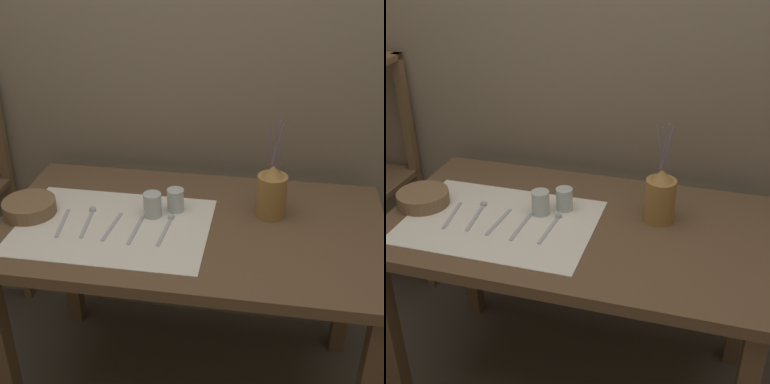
% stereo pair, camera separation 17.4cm
% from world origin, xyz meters
% --- Properties ---
extents(ground_plane, '(12.00, 12.00, 0.00)m').
position_xyz_m(ground_plane, '(0.00, 0.00, 0.00)').
color(ground_plane, '#473F35').
extents(stone_wall_back, '(7.00, 0.06, 2.40)m').
position_xyz_m(stone_wall_back, '(0.00, 0.48, 1.20)').
color(stone_wall_back, '#7A6B56').
rests_on(stone_wall_back, ground_plane).
extents(wooden_table, '(1.30, 0.74, 0.77)m').
position_xyz_m(wooden_table, '(0.00, 0.00, 0.67)').
color(wooden_table, brown).
rests_on(wooden_table, ground_plane).
extents(linen_cloth, '(0.64, 0.45, 0.00)m').
position_xyz_m(linen_cloth, '(-0.25, -0.06, 0.77)').
color(linen_cloth, silver).
rests_on(linen_cloth, wooden_table).
extents(pitcher_with_flowers, '(0.10, 0.10, 0.36)m').
position_xyz_m(pitcher_with_flowers, '(0.26, 0.10, 0.86)').
color(pitcher_with_flowers, olive).
rests_on(pitcher_with_flowers, wooden_table).
extents(wooden_bowl, '(0.18, 0.18, 0.05)m').
position_xyz_m(wooden_bowl, '(-0.56, -0.03, 0.79)').
color(wooden_bowl, brown).
rests_on(wooden_bowl, wooden_table).
extents(glass_tumbler_near, '(0.06, 0.06, 0.08)m').
position_xyz_m(glass_tumbler_near, '(-0.14, 0.02, 0.81)').
color(glass_tumbler_near, '#B7C1BC').
rests_on(glass_tumbler_near, wooden_table).
extents(glass_tumbler_far, '(0.06, 0.06, 0.08)m').
position_xyz_m(glass_tumbler_far, '(-0.07, 0.07, 0.81)').
color(glass_tumbler_far, '#B7C1BC').
rests_on(glass_tumbler_far, wooden_table).
extents(knife_center, '(0.04, 0.17, 0.00)m').
position_xyz_m(knife_center, '(-0.42, -0.08, 0.77)').
color(knife_center, '#A8A8AD').
rests_on(knife_center, wooden_table).
extents(spoon_outer, '(0.04, 0.19, 0.02)m').
position_xyz_m(spoon_outer, '(-0.35, -0.01, 0.78)').
color(spoon_outer, '#A8A8AD').
rests_on(spoon_outer, wooden_table).
extents(fork_inner, '(0.02, 0.17, 0.00)m').
position_xyz_m(fork_inner, '(-0.25, -0.07, 0.77)').
color(fork_inner, '#A8A8AD').
rests_on(fork_inner, wooden_table).
extents(fork_outer, '(0.02, 0.17, 0.00)m').
position_xyz_m(fork_outer, '(-0.17, -0.08, 0.77)').
color(fork_outer, '#A8A8AD').
rests_on(fork_outer, wooden_table).
extents(spoon_inner, '(0.03, 0.19, 0.02)m').
position_xyz_m(spoon_inner, '(-0.07, -0.02, 0.78)').
color(spoon_inner, '#A8A8AD').
rests_on(spoon_inner, wooden_table).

